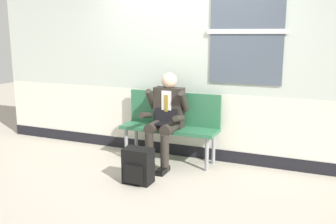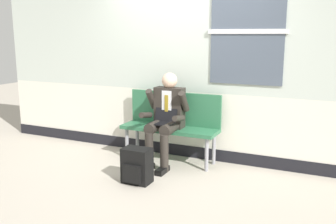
% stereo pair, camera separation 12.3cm
% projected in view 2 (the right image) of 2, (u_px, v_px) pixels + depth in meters
% --- Properties ---
extents(ground_plane, '(18.00, 18.00, 0.00)m').
position_uv_depth(ground_plane, '(170.00, 169.00, 5.01)').
color(ground_plane, '#B2A899').
extents(station_wall, '(6.44, 0.17, 3.08)m').
position_uv_depth(station_wall, '(190.00, 50.00, 5.26)').
color(station_wall, beige).
rests_on(station_wall, ground).
extents(bench_with_person, '(1.36, 0.42, 0.96)m').
position_uv_depth(bench_with_person, '(172.00, 121.00, 5.28)').
color(bench_with_person, '#2D6B47').
rests_on(bench_with_person, ground).
extents(person_seated, '(0.57, 0.70, 1.25)m').
position_uv_depth(person_seated, '(166.00, 117.00, 5.08)').
color(person_seated, '#2D2823').
rests_on(person_seated, ground).
extents(backpack, '(0.34, 0.26, 0.43)m').
position_uv_depth(backpack, '(137.00, 166.00, 4.51)').
color(backpack, black).
rests_on(backpack, ground).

